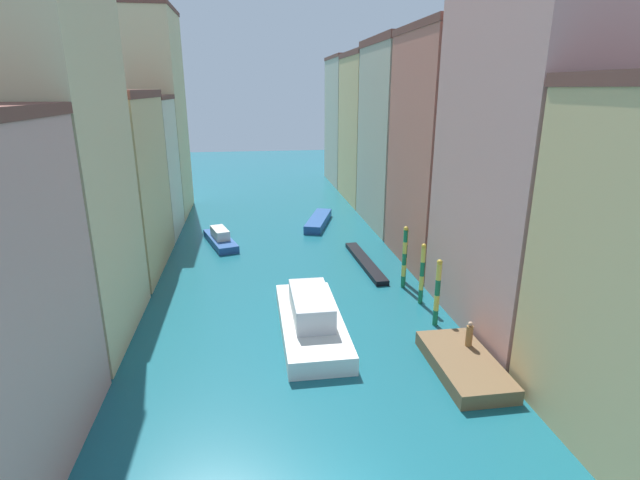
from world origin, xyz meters
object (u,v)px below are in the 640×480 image
object	(u,v)px
mooring_pole_1	(422,273)
gondola_black	(365,262)
mooring_pole_0	(437,292)
mooring_pole_3	(405,254)
motorboat_0	(220,239)
waterfront_dock	(464,365)
person_on_dock	(469,335)
motorboat_1	(318,221)
vaporetto_white	(311,318)
mooring_pole_2	(404,257)

from	to	relation	value
mooring_pole_1	gondola_black	distance (m)	8.39
mooring_pole_0	mooring_pole_1	world-z (taller)	mooring_pole_0
mooring_pole_0	mooring_pole_3	distance (m)	6.98
mooring_pole_1	motorboat_0	distance (m)	20.79
waterfront_dock	person_on_dock	distance (m)	1.73
waterfront_dock	person_on_dock	xyz separation A→B (m)	(0.74, 1.17, 1.03)
gondola_black	mooring_pole_3	bearing A→B (deg)	-64.20
waterfront_dock	mooring_pole_3	distance (m)	12.22
person_on_dock	mooring_pole_3	size ratio (longest dim) A/B	0.33
mooring_pole_0	gondola_black	world-z (taller)	mooring_pole_0
person_on_dock	mooring_pole_1	size ratio (longest dim) A/B	0.33
waterfront_dock	motorboat_0	distance (m)	27.03
mooring_pole_0	mooring_pole_3	size ratio (longest dim) A/B	1.01
mooring_pole_1	motorboat_0	bearing A→B (deg)	132.91
mooring_pole_0	mooring_pole_1	xyz separation A→B (m)	(0.17, 3.15, -0.02)
mooring_pole_3	motorboat_1	world-z (taller)	mooring_pole_3
person_on_dock	vaporetto_white	distance (m)	9.03
motorboat_0	mooring_pole_0	bearing A→B (deg)	-52.75
motorboat_0	mooring_pole_2	bearing A→B (deg)	-41.84
mooring_pole_2	gondola_black	xyz separation A→B (m)	(-1.62, 5.09, -2.18)
waterfront_dock	mooring_pole_2	bearing A→B (deg)	88.51
gondola_black	motorboat_0	size ratio (longest dim) A/B	1.39
motorboat_1	mooring_pole_1	bearing A→B (deg)	-78.86
mooring_pole_0	motorboat_0	size ratio (longest dim) A/B	0.63
vaporetto_white	mooring_pole_2	bearing A→B (deg)	37.24
waterfront_dock	mooring_pole_2	size ratio (longest dim) A/B	1.33
person_on_dock	mooring_pole_1	xyz separation A→B (m)	(-0.13, 7.07, 0.76)
mooring_pole_2	mooring_pole_3	distance (m)	1.07
person_on_dock	gondola_black	size ratio (longest dim) A/B	0.15
mooring_pole_1	gondola_black	world-z (taller)	mooring_pole_1
gondola_black	motorboat_0	xyz separation A→B (m)	(-12.17, 7.26, 0.34)
waterfront_dock	motorboat_1	bearing A→B (deg)	96.81
mooring_pole_3	vaporetto_white	size ratio (longest dim) A/B	0.43
mooring_pole_3	motorboat_1	size ratio (longest dim) A/B	0.54
gondola_black	motorboat_1	world-z (taller)	motorboat_1
person_on_dock	motorboat_1	bearing A→B (deg)	98.60
mooring_pole_2	motorboat_0	bearing A→B (deg)	138.16
person_on_dock	mooring_pole_0	size ratio (longest dim) A/B	0.33
mooring_pole_0	mooring_pole_3	xyz separation A→B (m)	(0.21, 6.98, -0.01)
vaporetto_white	motorboat_1	xyz separation A→B (m)	(3.81, 23.47, -0.47)
mooring_pole_2	person_on_dock	bearing A→B (deg)	-87.37
mooring_pole_2	gondola_black	size ratio (longest dim) A/B	0.49
vaporetto_white	motorboat_1	bearing A→B (deg)	80.78
person_on_dock	mooring_pole_2	bearing A→B (deg)	92.63
person_on_dock	vaporetto_white	bearing A→B (deg)	152.39
motorboat_1	vaporetto_white	bearing A→B (deg)	-99.22
mooring_pole_0	gondola_black	bearing A→B (deg)	99.09
mooring_pole_3	mooring_pole_0	bearing A→B (deg)	-91.70
person_on_dock	gondola_black	distance (m)	15.19
mooring_pole_3	gondola_black	bearing A→B (deg)	115.80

